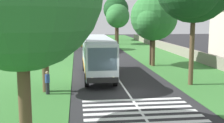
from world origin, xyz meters
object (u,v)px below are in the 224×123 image
trailing_car_1 (86,43)px  utility_pole (151,28)px  roadside_tree_right_3 (153,18)px  roadside_tree_left_3 (68,18)px  roadside_tree_right_2 (117,17)px  trailing_car_0 (109,48)px  roadside_tree_right_1 (115,10)px  roadside_tree_left_1 (67,7)px  pedestrian (47,82)px  trailing_car_2 (102,41)px  roadside_tree_left_2 (41,20)px  coach_bus (97,54)px

trailing_car_1 → utility_pole: (-23.97, -6.81, 3.74)m
roadside_tree_right_3 → roadside_tree_left_3: bearing=12.7°
trailing_car_1 → roadside_tree_right_2: size_ratio=0.51×
trailing_car_0 → roadside_tree_right_1: 27.54m
roadside_tree_right_1 → utility_pole: size_ratio=1.30×
roadside_tree_left_1 → roadside_tree_right_1: bearing=-27.1°
roadside_tree_right_1 → roadside_tree_right_2: roadside_tree_right_1 is taller
roadside_tree_left_3 → trailing_car_1: bearing=-170.4°
roadside_tree_left_1 → roadside_tree_right_3: size_ratio=1.23×
utility_pole → pedestrian: 16.54m
roadside_tree_left_3 → trailing_car_2: bearing=-157.9°
roadside_tree_left_1 → roadside_tree_left_2: size_ratio=1.27×
roadside_tree_right_2 → coach_bus: bearing=169.1°
roadside_tree_left_2 → roadside_tree_left_1: bearing=-1.7°
trailing_car_1 → trailing_car_2: (5.35, -3.59, 0.00)m
roadside_tree_left_2 → roadside_tree_right_1: size_ratio=0.73×
roadside_tree_right_3 → roadside_tree_left_2: bearing=134.1°
roadside_tree_right_2 → roadside_tree_right_3: size_ratio=1.03×
trailing_car_0 → roadside_tree_left_3: bearing=12.5°
utility_pole → roadside_tree_left_1: bearing=29.3°
utility_pole → trailing_car_1: bearing=15.9°
roadside_tree_left_3 → pedestrian: 60.60m
coach_bus → roadside_tree_left_3: bearing=4.5°
trailing_car_1 → trailing_car_0: bearing=-160.6°
roadside_tree_right_1 → roadside_tree_left_3: bearing=57.0°
trailing_car_2 → roadside_tree_right_2: (-0.89, -3.18, 5.21)m
coach_bus → utility_pole: utility_pole is taller
roadside_tree_right_2 → utility_pole: 28.47m
roadside_tree_right_1 → roadside_tree_left_2: bearing=166.7°
coach_bus → roadside_tree_right_1: bearing=-9.6°
roadside_tree_left_1 → pedestrian: bearing=179.0°
trailing_car_1 → roadside_tree_right_1: bearing=-25.9°
trailing_car_2 → roadside_tree_left_1: roadside_tree_left_1 is taller
trailing_car_1 → trailing_car_2: size_ratio=1.00×
roadside_tree_left_3 → roadside_tree_right_2: 22.66m
coach_bus → roadside_tree_left_2: size_ratio=1.39×
trailing_car_2 → roadside_tree_right_3: bearing=-173.7°
trailing_car_2 → utility_pole: bearing=-173.7°
roadside_tree_left_1 → roadside_tree_left_3: (30.09, 0.73, -1.78)m
trailing_car_0 → roadside_tree_left_3: roadside_tree_left_3 is taller
trailing_car_1 → roadside_tree_right_1: (16.46, -7.98, 6.95)m
coach_bus → roadside_tree_left_2: (-5.25, 4.40, 3.24)m
roadside_tree_left_3 → pedestrian: size_ratio=5.15×
roadside_tree_left_3 → roadside_tree_right_2: (-19.88, -10.89, 0.14)m
trailing_car_0 → trailing_car_1: 10.40m
roadside_tree_left_2 → utility_pole: (11.35, -11.09, -0.98)m
pedestrian → trailing_car_1: bearing=-6.2°
coach_bus → roadside_tree_right_1: roadside_tree_right_1 is taller
trailing_car_1 → roadside_tree_left_2: (-35.33, 4.28, 4.72)m
trailing_car_1 → trailing_car_2: bearing=-33.9°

